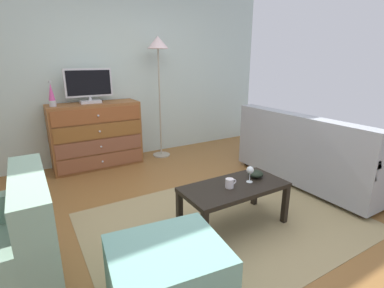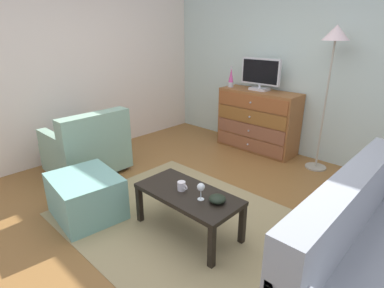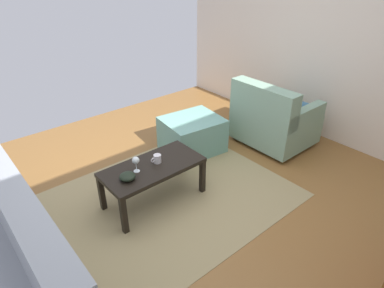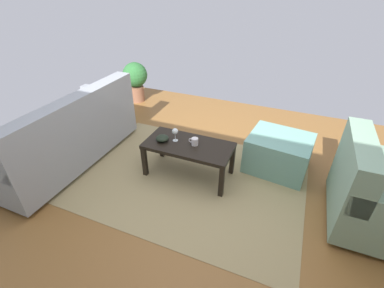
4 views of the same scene
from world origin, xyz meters
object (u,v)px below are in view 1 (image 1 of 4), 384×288
at_px(lava_lamp, 52,95).
at_px(couch_large, 310,156).
at_px(standing_lamp, 158,55).
at_px(dresser, 96,135).
at_px(bowl_decorative, 256,174).
at_px(coffee_table, 234,191).
at_px(mug, 230,183).
at_px(ottoman, 168,277).
at_px(wine_glass, 250,171).
at_px(tv, 89,85).

height_order(lava_lamp, couch_large, lava_lamp).
height_order(lava_lamp, standing_lamp, standing_lamp).
relative_size(dresser, bowl_decorative, 8.42).
height_order(lava_lamp, coffee_table, lava_lamp).
xyz_separation_m(dresser, standing_lamp, (1.01, -0.05, 1.13)).
xyz_separation_m(dresser, mug, (0.64, -2.32, -0.01)).
distance_m(mug, standing_lamp, 2.57).
relative_size(mug, standing_lamp, 0.06).
relative_size(bowl_decorative, ottoman, 0.21).
bearing_deg(bowl_decorative, ottoman, -155.59).
bearing_deg(wine_glass, lava_lamp, 121.60).
bearing_deg(couch_large, tv, 137.96).
bearing_deg(standing_lamp, tv, 176.01).
bearing_deg(wine_glass, tv, 111.18).
distance_m(tv, standing_lamp, 1.12).
bearing_deg(dresser, lava_lamp, -175.24).
xyz_separation_m(lava_lamp, standing_lamp, (1.53, -0.01, 0.52)).
relative_size(lava_lamp, bowl_decorative, 2.24).
height_order(lava_lamp, wine_glass, lava_lamp).
bearing_deg(tv, mug, -74.02).
height_order(wine_glass, couch_large, couch_large).
bearing_deg(dresser, ottoman, -94.83).
bearing_deg(lava_lamp, dresser, 4.76).
bearing_deg(lava_lamp, mug, -62.93).
distance_m(dresser, tv, 0.72).
height_order(coffee_table, standing_lamp, standing_lamp).
bearing_deg(dresser, coffee_table, -72.91).
bearing_deg(mug, bowl_decorative, 9.35).
bearing_deg(wine_glass, bowl_decorative, 24.53).
relative_size(lava_lamp, ottoman, 0.47).
bearing_deg(tv, dresser, -39.21).
xyz_separation_m(coffee_table, wine_glass, (0.17, -0.01, 0.17)).
bearing_deg(couch_large, ottoman, -161.09).
xyz_separation_m(tv, standing_lamp, (1.04, -0.07, 0.41)).
bearing_deg(ottoman, tv, 85.80).
bearing_deg(tv, standing_lamp, -3.99).
height_order(wine_glass, bowl_decorative, wine_glass).
bearing_deg(tv, bowl_decorative, -65.44).
relative_size(wine_glass, ottoman, 0.22).
xyz_separation_m(tv, couch_large, (2.23, -2.01, -0.85)).
bearing_deg(couch_large, bowl_decorative, -167.30).
distance_m(mug, ottoman, 1.04).
height_order(bowl_decorative, ottoman, bowl_decorative).
height_order(tv, couch_large, tv).
height_order(mug, couch_large, couch_large).
xyz_separation_m(lava_lamp, ottoman, (0.28, -2.78, -0.87)).
xyz_separation_m(dresser, coffee_table, (0.71, -2.30, -0.11)).
relative_size(lava_lamp, mug, 2.89).
xyz_separation_m(couch_large, standing_lamp, (-1.20, 1.94, 1.26)).
bearing_deg(dresser, wine_glass, -69.25).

